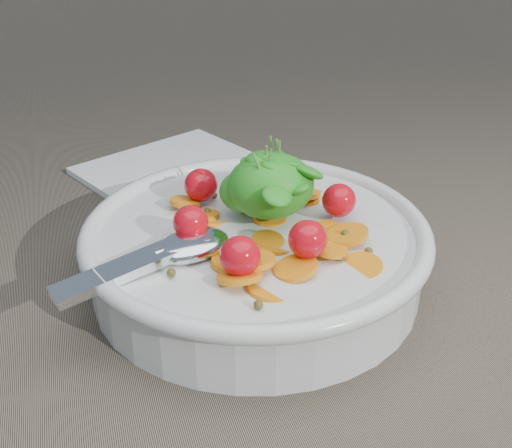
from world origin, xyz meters
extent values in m
plane|color=#786A56|center=(0.00, 0.00, 0.00)|extent=(6.00, 6.00, 0.00)
cylinder|color=silver|center=(-0.01, 0.01, 0.02)|extent=(0.25, 0.25, 0.05)
torus|color=silver|center=(-0.01, 0.01, 0.05)|extent=(0.26, 0.26, 0.01)
cylinder|color=silver|center=(-0.01, 0.01, 0.00)|extent=(0.12, 0.12, 0.01)
cylinder|color=brown|center=(-0.01, 0.01, 0.02)|extent=(0.23, 0.23, 0.04)
cylinder|color=orange|center=(0.02, -0.03, 0.05)|extent=(0.03, 0.03, 0.01)
cylinder|color=orange|center=(-0.04, -0.05, 0.05)|extent=(0.04, 0.04, 0.02)
cylinder|color=orange|center=(0.04, -0.01, 0.05)|extent=(0.03, 0.03, 0.02)
cylinder|color=orange|center=(0.05, 0.05, 0.05)|extent=(0.03, 0.03, 0.01)
cylinder|color=orange|center=(0.00, -0.02, 0.05)|extent=(0.03, 0.03, 0.01)
cylinder|color=orange|center=(0.00, -0.01, 0.05)|extent=(0.03, 0.03, 0.01)
cylinder|color=orange|center=(0.04, 0.05, 0.05)|extent=(0.04, 0.04, 0.01)
cylinder|color=orange|center=(0.08, -0.02, 0.05)|extent=(0.04, 0.04, 0.01)
cylinder|color=orange|center=(0.01, 0.02, 0.05)|extent=(0.03, 0.03, 0.01)
cylinder|color=orange|center=(0.03, -0.04, 0.05)|extent=(0.03, 0.03, 0.01)
cylinder|color=orange|center=(0.03, 0.06, 0.04)|extent=(0.03, 0.03, 0.01)
cylinder|color=orange|center=(-0.04, 0.04, 0.05)|extent=(0.03, 0.03, 0.01)
cylinder|color=orange|center=(-0.05, 0.06, 0.05)|extent=(0.03, 0.03, 0.01)
cylinder|color=orange|center=(0.05, -0.02, 0.05)|extent=(0.03, 0.03, 0.01)
cylinder|color=orange|center=(-0.02, -0.04, 0.05)|extent=(0.04, 0.04, 0.01)
cylinder|color=orange|center=(0.06, 0.07, 0.05)|extent=(0.03, 0.03, 0.01)
cylinder|color=orange|center=(0.05, 0.08, 0.06)|extent=(0.04, 0.04, 0.01)
cylinder|color=orange|center=(-0.02, -0.07, 0.05)|extent=(0.03, 0.04, 0.01)
cylinder|color=orange|center=(0.00, -0.05, 0.05)|extent=(0.04, 0.04, 0.01)
cylinder|color=orange|center=(0.05, -0.06, 0.05)|extent=(0.04, 0.04, 0.01)
cylinder|color=orange|center=(-0.04, 0.04, 0.05)|extent=(0.03, 0.03, 0.01)
cylinder|color=orange|center=(-0.03, 0.04, 0.04)|extent=(0.04, 0.04, 0.02)
cylinder|color=orange|center=(0.04, 0.06, 0.05)|extent=(0.04, 0.04, 0.01)
cylinder|color=orange|center=(-0.04, -0.03, 0.05)|extent=(0.03, 0.03, 0.01)
sphere|color=#4C4619|center=(0.03, -0.03, 0.05)|extent=(0.01, 0.01, 0.01)
sphere|color=#4C4619|center=(0.02, 0.05, 0.05)|extent=(0.01, 0.01, 0.01)
sphere|color=#4C4619|center=(0.06, -0.04, 0.05)|extent=(0.01, 0.01, 0.01)
sphere|color=#4C4619|center=(0.05, -0.02, 0.05)|extent=(0.01, 0.01, 0.01)
sphere|color=#4C4619|center=(-0.04, 0.04, 0.05)|extent=(0.01, 0.01, 0.01)
sphere|color=#4C4619|center=(-0.03, -0.06, 0.05)|extent=(0.01, 0.01, 0.01)
sphere|color=#4C4619|center=(-0.02, 0.07, 0.05)|extent=(0.01, 0.01, 0.01)
sphere|color=#4C4619|center=(-0.07, -0.01, 0.05)|extent=(0.01, 0.01, 0.01)
sphere|color=#4C4619|center=(-0.01, 0.04, 0.05)|extent=(0.01, 0.01, 0.01)
sphere|color=#4C4619|center=(-0.03, -0.08, 0.05)|extent=(0.01, 0.01, 0.01)
sphere|color=#4C4619|center=(0.04, -0.05, 0.05)|extent=(0.00, 0.00, 0.00)
sphere|color=#4C4619|center=(-0.08, -0.03, 0.05)|extent=(0.01, 0.01, 0.01)
sphere|color=#4C4619|center=(-0.03, -0.04, 0.05)|extent=(0.01, 0.01, 0.01)
sphere|color=red|center=(0.06, 0.01, 0.06)|extent=(0.03, 0.03, 0.03)
sphere|color=red|center=(0.02, 0.07, 0.07)|extent=(0.03, 0.03, 0.03)
sphere|color=red|center=(-0.04, 0.06, 0.07)|extent=(0.03, 0.03, 0.03)
sphere|color=red|center=(-0.06, 0.01, 0.06)|extent=(0.03, 0.03, 0.03)
sphere|color=red|center=(-0.03, -0.05, 0.07)|extent=(0.03, 0.03, 0.03)
sphere|color=red|center=(0.02, -0.04, 0.07)|extent=(0.03, 0.03, 0.03)
ellipsoid|color=green|center=(0.01, 0.02, 0.08)|extent=(0.07, 0.06, 0.05)
ellipsoid|color=green|center=(-0.01, 0.03, 0.07)|extent=(0.04, 0.04, 0.03)
ellipsoid|color=green|center=(0.02, 0.00, 0.08)|extent=(0.02, 0.03, 0.02)
ellipsoid|color=green|center=(0.01, 0.02, 0.09)|extent=(0.02, 0.02, 0.01)
ellipsoid|color=green|center=(0.02, 0.02, 0.09)|extent=(0.03, 0.03, 0.02)
ellipsoid|color=green|center=(0.00, 0.02, 0.09)|extent=(0.03, 0.03, 0.01)
ellipsoid|color=green|center=(0.03, 0.01, 0.09)|extent=(0.03, 0.03, 0.02)
ellipsoid|color=green|center=(-0.01, 0.04, 0.07)|extent=(0.03, 0.03, 0.02)
ellipsoid|color=green|center=(0.02, 0.05, 0.08)|extent=(0.02, 0.03, 0.02)
ellipsoid|color=green|center=(0.00, -0.01, 0.09)|extent=(0.03, 0.03, 0.02)
ellipsoid|color=green|center=(0.00, 0.04, 0.09)|extent=(0.03, 0.03, 0.01)
ellipsoid|color=green|center=(0.02, 0.02, 0.08)|extent=(0.03, 0.03, 0.03)
ellipsoid|color=green|center=(0.01, 0.02, 0.09)|extent=(0.03, 0.03, 0.02)
ellipsoid|color=green|center=(0.00, 0.03, 0.10)|extent=(0.03, 0.03, 0.02)
ellipsoid|color=green|center=(0.02, 0.04, 0.09)|extent=(0.03, 0.02, 0.03)
ellipsoid|color=green|center=(0.01, 0.01, 0.10)|extent=(0.02, 0.02, 0.01)
ellipsoid|color=green|center=(0.02, 0.02, 0.09)|extent=(0.02, 0.02, 0.02)
ellipsoid|color=green|center=(0.01, 0.02, 0.09)|extent=(0.03, 0.04, 0.02)
ellipsoid|color=green|center=(0.00, 0.02, 0.09)|extent=(0.03, 0.03, 0.02)
ellipsoid|color=green|center=(0.00, 0.03, 0.09)|extent=(0.03, 0.03, 0.02)
cylinder|color=#4C8C33|center=(0.00, 0.01, 0.09)|extent=(0.01, 0.01, 0.04)
cylinder|color=#4C8C33|center=(0.00, 0.01, 0.09)|extent=(0.01, 0.00, 0.04)
cylinder|color=#4C8C33|center=(0.02, 0.03, 0.09)|extent=(0.01, 0.01, 0.04)
cylinder|color=#4C8C33|center=(0.02, 0.03, 0.09)|extent=(0.01, 0.01, 0.04)
cylinder|color=#4C8C33|center=(0.02, 0.03, 0.09)|extent=(0.00, 0.00, 0.04)
cylinder|color=#4C8C33|center=(0.01, 0.02, 0.09)|extent=(0.00, 0.01, 0.04)
ellipsoid|color=silver|center=(-0.06, -0.01, 0.05)|extent=(0.07, 0.05, 0.02)
cube|color=silver|center=(-0.10, -0.02, 0.05)|extent=(0.11, 0.05, 0.02)
cylinder|color=silver|center=(-0.08, -0.01, 0.05)|extent=(0.02, 0.02, 0.01)
cube|color=white|center=(-0.03, 0.24, 0.00)|extent=(0.23, 0.22, 0.01)
camera|label=1|loc=(-0.13, -0.39, 0.28)|focal=45.00mm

